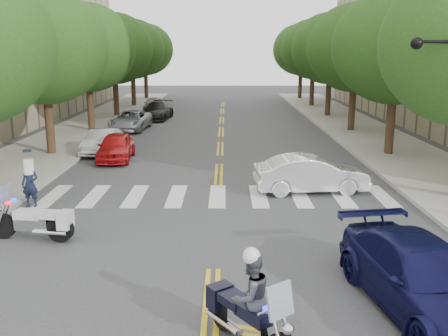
{
  "coord_description": "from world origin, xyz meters",
  "views": [
    {
      "loc": [
        0.31,
        -11.55,
        5.31
      ],
      "look_at": [
        0.25,
        5.61,
        1.3
      ],
      "focal_mm": 40.0,
      "sensor_mm": 36.0,
      "label": 1
    }
  ],
  "objects_px": {
    "motorcycle_parked": "(38,222)",
    "convertible": "(311,174)",
    "officer_standing": "(30,184)",
    "sedan_blue": "(422,277)",
    "motorcycle_police": "(249,303)"
  },
  "relations": [
    {
      "from": "motorcycle_parked",
      "to": "convertible",
      "type": "xyz_separation_m",
      "value": [
        8.66,
        5.12,
        0.15
      ]
    },
    {
      "from": "officer_standing",
      "to": "convertible",
      "type": "bearing_deg",
      "value": 16.96
    },
    {
      "from": "sedan_blue",
      "to": "motorcycle_police",
      "type": "bearing_deg",
      "value": -169.36
    },
    {
      "from": "officer_standing",
      "to": "convertible",
      "type": "xyz_separation_m",
      "value": [
        10.09,
        1.93,
        -0.1
      ]
    },
    {
      "from": "officer_standing",
      "to": "sedan_blue",
      "type": "xyz_separation_m",
      "value": [
        10.89,
        -7.13,
        -0.08
      ]
    },
    {
      "from": "convertible",
      "to": "motorcycle_parked",
      "type": "bearing_deg",
      "value": 115.16
    },
    {
      "from": "motorcycle_police",
      "to": "convertible",
      "type": "bearing_deg",
      "value": -141.8
    },
    {
      "from": "motorcycle_police",
      "to": "motorcycle_parked",
      "type": "distance_m",
      "value": 7.85
    },
    {
      "from": "motorcycle_police",
      "to": "convertible",
      "type": "height_order",
      "value": "motorcycle_police"
    },
    {
      "from": "officer_standing",
      "to": "motorcycle_parked",
      "type": "bearing_deg",
      "value": -59.57
    },
    {
      "from": "sedan_blue",
      "to": "convertible",
      "type": "bearing_deg",
      "value": 85.37
    },
    {
      "from": "motorcycle_parked",
      "to": "sedan_blue",
      "type": "xyz_separation_m",
      "value": [
        9.46,
        -3.94,
        0.17
      ]
    },
    {
      "from": "officer_standing",
      "to": "convertible",
      "type": "distance_m",
      "value": 10.28
    },
    {
      "from": "officer_standing",
      "to": "convertible",
      "type": "relative_size",
      "value": 0.38
    },
    {
      "from": "motorcycle_parked",
      "to": "convertible",
      "type": "height_order",
      "value": "motorcycle_parked"
    }
  ]
}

